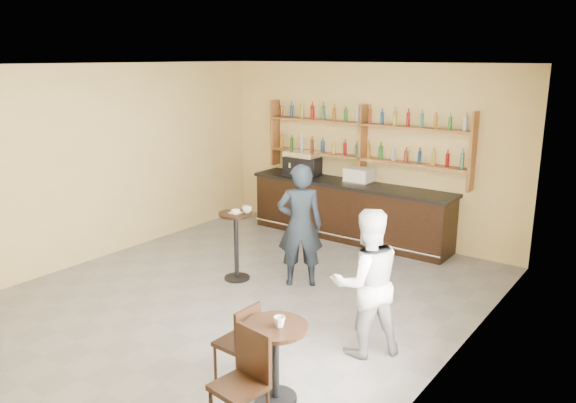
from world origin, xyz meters
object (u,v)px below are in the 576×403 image
Objects in this scene: espresso_machine at (302,164)px; man_main at (300,225)px; cafe_table at (276,363)px; chair_west at (236,342)px; pedestal_table at (236,246)px; patron_second at (366,282)px; bar_counter at (349,211)px; chair_south at (239,386)px; pastry_case at (359,176)px.

espresso_machine is 0.36× the size of man_main.
chair_west is at bearing 174.81° from cafe_table.
patron_second reaches higher than pedestal_table.
espresso_machine is 0.62× the size of pedestal_table.
bar_counter is 2.16× the size of man_main.
patron_second is (2.63, -0.78, 0.33)m from pedestal_table.
espresso_machine is at bearing -92.47° from man_main.
man_main reaches higher than chair_south.
man_main is 1.89× the size of chair_south.
bar_counter reaches higher than chair_south.
espresso_machine is 0.81× the size of cafe_table.
chair_south is 1.99m from patron_second.
cafe_table is (2.38, -2.13, -0.12)m from pedestal_table.
man_main reaches higher than patron_second.
patron_second is (0.20, 1.95, 0.37)m from chair_south.
patron_second is at bearing 79.44° from cafe_table.
patron_second is at bearing -16.60° from pedestal_table.
patron_second reaches higher than espresso_machine.
bar_counter is at bearing -161.01° from chair_west.
cafe_table is at bearing -41.86° from pedestal_table.
cafe_table is 0.84× the size of chair_south.
patron_second is (3.31, -3.51, -0.44)m from espresso_machine.
pastry_case is 0.56× the size of chair_west.
patron_second reaches higher than bar_counter.
chair_west is at bearing 139.84° from chair_south.
pastry_case reaches higher than bar_counter.
espresso_machine is 0.38× the size of patron_second.
espresso_machine is at bearing 175.22° from pastry_case.
chair_south is (3.11, -5.45, -0.81)m from espresso_machine.
pedestal_table is 2.77m from chair_west.
man_main reaches higher than pastry_case.
pastry_case is 4.09m from patron_second.
bar_counter is 1.31m from espresso_machine.
patron_second is at bearing 91.24° from chair_south.
man_main reaches higher than chair_west.
bar_counter is 2.30× the size of patron_second.
chair_south reaches higher than cafe_table.
chair_south is at bearing -70.29° from espresso_machine.
bar_counter is 4.07× the size of chair_south.
chair_west is 0.90× the size of chair_south.
pedestal_table is 0.61× the size of patron_second.
patron_second is at bearing -56.65° from espresso_machine.
pedestal_table is 1.21× the size of chair_west.
pedestal_table is 0.57× the size of man_main.
patron_second is (1.74, -1.19, -0.06)m from man_main.
chair_west is at bearing -48.70° from pedestal_table.
cafe_table is (1.99, -4.85, -0.13)m from bar_counter.
man_main is 3.51m from chair_south.
pastry_case is 0.50× the size of chair_south.
man_main is at bearing 24.36° from pedestal_table.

